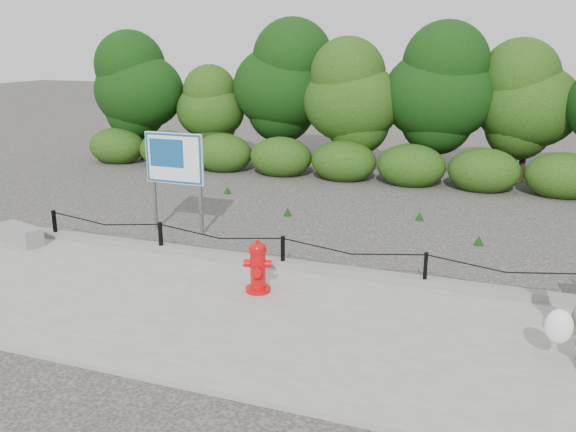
% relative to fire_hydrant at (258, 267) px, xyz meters
% --- Properties ---
extents(ground, '(90.00, 90.00, 0.00)m').
position_rel_fire_hydrant_xyz_m(ground, '(0.01, 1.13, -0.50)').
color(ground, '#2D2B28').
rests_on(ground, ground).
extents(sidewalk, '(14.00, 4.00, 0.08)m').
position_rel_fire_hydrant_xyz_m(sidewalk, '(0.01, -0.87, -0.46)').
color(sidewalk, gray).
rests_on(sidewalk, ground).
extents(curb, '(14.00, 0.22, 0.14)m').
position_rel_fire_hydrant_xyz_m(curb, '(0.01, 1.18, -0.35)').
color(curb, slate).
rests_on(curb, sidewalk).
extents(chain_barrier, '(10.06, 0.06, 0.60)m').
position_rel_fire_hydrant_xyz_m(chain_barrier, '(0.01, 1.13, -0.04)').
color(chain_barrier, black).
rests_on(chain_barrier, sidewalk).
extents(treeline, '(20.49, 3.67, 4.62)m').
position_rel_fire_hydrant_xyz_m(treeline, '(0.65, 10.08, 2.06)').
color(treeline, black).
rests_on(treeline, ground).
extents(fire_hydrant, '(0.50, 0.51, 0.87)m').
position_rel_fire_hydrant_xyz_m(fire_hydrant, '(0.00, 0.00, 0.00)').
color(fire_hydrant, red).
rests_on(fire_hydrant, sidewalk).
extents(concrete_block, '(1.19, 0.71, 0.36)m').
position_rel_fire_hydrant_xyz_m(concrete_block, '(-5.45, 0.64, -0.24)').
color(concrete_block, gray).
rests_on(concrete_block, sidewalk).
extents(advertising_sign, '(1.35, 0.12, 2.16)m').
position_rel_fire_hydrant_xyz_m(advertising_sign, '(-2.99, 2.60, 1.03)').
color(advertising_sign, slate).
rests_on(advertising_sign, ground).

